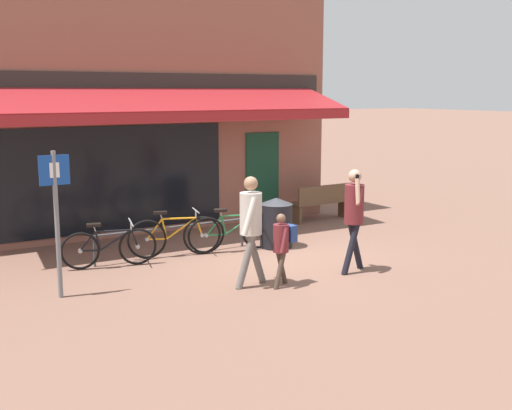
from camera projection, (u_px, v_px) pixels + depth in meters
name	position (u px, v px, depth m)	size (l,w,h in m)	color
ground_plane	(274.00, 256.00, 12.03)	(160.00, 160.00, 0.00)	brown
shop_front	(133.00, 106.00, 14.87)	(8.69, 4.59, 5.44)	#8E5647
bike_rack_rail	(173.00, 231.00, 11.99)	(3.10, 0.04, 0.57)	#47494F
bicycle_black	(109.00, 247.00, 11.20)	(1.65, 0.59, 0.83)	black
bicycle_orange	(175.00, 236.00, 11.94)	(1.75, 0.57, 0.88)	black
bicycle_green	(233.00, 232.00, 12.34)	(1.82, 0.61, 0.89)	black
pedestrian_adult	(354.00, 209.00, 10.83)	(0.60, 0.54, 1.78)	black
pedestrian_child	(282.00, 241.00, 10.08)	(0.47, 0.44, 1.18)	#47382D
pedestrian_second_adult	(251.00, 219.00, 10.04)	(0.64, 0.48, 1.77)	slate
litter_bin	(276.00, 222.00, 12.66)	(0.65, 0.65, 0.99)	black
parking_sign	(56.00, 208.00, 9.39)	(0.44, 0.07, 2.21)	slate
park_bench	(323.00, 201.00, 15.30)	(1.61, 0.48, 0.87)	brown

